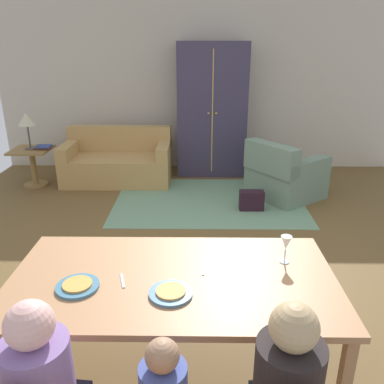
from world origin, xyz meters
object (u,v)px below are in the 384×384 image
object	(u,v)px
armoire	(212,110)
book_lower	(44,147)
dining_table	(173,286)
book_upper	(44,146)
handbag	(251,200)
armchair	(284,176)
side_table	(33,162)
couch	(118,162)
wine_glass	(286,244)
plate_near_man	(78,286)
table_lamp	(26,121)
plate_near_child	(171,293)

from	to	relation	value
armoire	book_lower	bearing A→B (deg)	-165.65
dining_table	book_upper	world-z (taller)	dining_table
book_lower	handbag	xyz separation A→B (m)	(3.04, -0.94, -0.46)
armchair	dining_table	bearing A→B (deg)	-113.03
side_table	book_upper	distance (m)	0.32
armchair	book_upper	size ratio (longest dim) A/B	5.44
couch	book_upper	world-z (taller)	couch
armoire	book_upper	world-z (taller)	armoire
book_lower	handbag	distance (m)	3.22
dining_table	wine_glass	size ratio (longest dim) A/B	10.66
side_table	book_lower	distance (m)	0.29
plate_near_man	armoire	bearing A→B (deg)	78.32
couch	book_upper	bearing A→B (deg)	-166.10
wine_glass	side_table	world-z (taller)	wine_glass
wine_glass	handbag	size ratio (longest dim) A/B	0.58
plate_near_man	book_upper	xyz separation A→B (m)	(-1.61, 3.78, -0.15)
dining_table	handbag	bearing A→B (deg)	72.57
armoire	table_lamp	xyz separation A→B (m)	(-2.74, -0.70, -0.04)
dining_table	table_lamp	distance (m)	4.37
armchair	book_lower	bearing A→B (deg)	172.39
side_table	book_lower	xyz separation A→B (m)	(0.18, 0.04, 0.22)
plate_near_man	armchair	xyz separation A→B (m)	(1.92, 3.35, -0.45)
plate_near_man	wine_glass	size ratio (longest dim) A/B	1.34
couch	armchair	size ratio (longest dim) A/B	1.38
book_lower	armchair	bearing A→B (deg)	-7.61
plate_near_man	couch	world-z (taller)	couch
dining_table	table_lamp	xyz separation A→B (m)	(-2.36, 3.67, 0.31)
couch	book_lower	distance (m)	1.12
wine_glass	table_lamp	xyz separation A→B (m)	(-3.07, 3.49, 0.12)
plate_near_child	handbag	world-z (taller)	plate_near_child
plate_near_man	side_table	bearing A→B (deg)	115.57
handbag	table_lamp	bearing A→B (deg)	164.41
armoire	side_table	world-z (taller)	armoire
plate_near_child	book_lower	xyz separation A→B (m)	(-2.17, 3.89, -0.18)
armchair	table_lamp	size ratio (longest dim) A/B	2.22
book_lower	book_upper	distance (m)	0.05
armoire	side_table	distance (m)	2.90
handbag	armchair	bearing A→B (deg)	42.74
side_table	book_upper	size ratio (longest dim) A/B	2.64
plate_near_man	table_lamp	distance (m)	4.20
handbag	couch	bearing A→B (deg)	149.65
plate_near_child	book_lower	distance (m)	4.46
dining_table	book_lower	xyz separation A→B (m)	(-2.17, 3.71, -0.10)
couch	book_lower	size ratio (longest dim) A/B	7.52
plate_near_man	handbag	distance (m)	3.28
plate_near_man	table_lamp	bearing A→B (deg)	115.57
wine_glass	book_upper	bearing A→B (deg)	129.47
armchair	wine_glass	bearing A→B (deg)	-102.21
wine_glass	book_lower	size ratio (longest dim) A/B	0.85
table_lamp	book_upper	size ratio (longest dim) A/B	2.45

